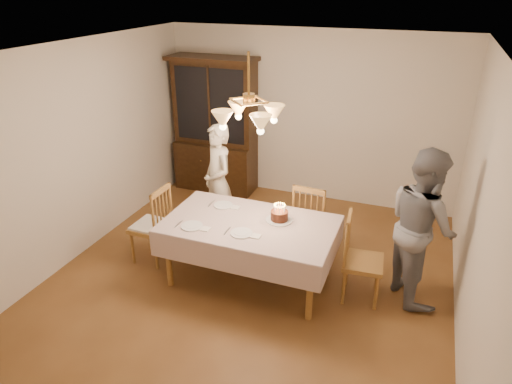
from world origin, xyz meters
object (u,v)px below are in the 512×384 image
at_px(china_hutch, 215,128).
at_px(elderly_woman, 218,182).
at_px(dining_table, 250,229).
at_px(birthday_cake, 279,216).
at_px(chair_far_side, 312,223).

height_order(china_hutch, elderly_woman, china_hutch).
bearing_deg(elderly_woman, dining_table, -5.08).
bearing_deg(birthday_cake, chair_far_side, 70.43).
distance_m(dining_table, elderly_woman, 1.15).
height_order(china_hutch, birthday_cake, china_hutch).
bearing_deg(china_hutch, chair_far_side, -35.98).
relative_size(elderly_woman, birthday_cake, 5.25).
relative_size(dining_table, china_hutch, 0.88).
height_order(dining_table, birthday_cake, birthday_cake).
xyz_separation_m(elderly_woman, birthday_cake, (1.07, -0.67, 0.02)).
bearing_deg(chair_far_side, dining_table, -122.76).
height_order(china_hutch, chair_far_side, china_hutch).
distance_m(china_hutch, birthday_cake, 2.75).
bearing_deg(dining_table, elderly_woman, 132.80).
relative_size(chair_far_side, birthday_cake, 3.33).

